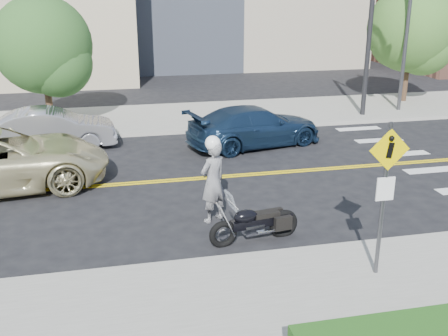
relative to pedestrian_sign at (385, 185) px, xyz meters
name	(u,v)px	position (x,y,z in m)	size (l,w,h in m)	color
ground_plane	(138,183)	(-4.20, 6.31, -1.96)	(120.00, 120.00, 0.00)	black
sidewalk_far	(127,120)	(-4.20, 13.81, -1.89)	(60.00, 5.00, 0.15)	#9E9B91
lamp_post	(409,17)	(7.80, 12.81, 2.19)	(0.16, 0.16, 8.00)	#4C4C51
traffic_light	(383,6)	(5.80, 11.39, 2.71)	(0.28, 4.50, 7.00)	black
pedestrian_sign	(385,185)	(0.00, 0.00, 0.00)	(0.78, 0.08, 3.00)	#4C4C51
motorcyclist	(213,179)	(-2.56, 3.33, -0.89)	(0.88, 0.80, 2.15)	#9F9FA4
motorcycle	(255,215)	(-1.86, 2.09, -1.33)	(2.06, 0.63, 1.25)	black
parked_car_silver	(51,129)	(-6.90, 10.33, -1.24)	(1.52, 4.36, 1.43)	#9D9EA5
parked_car_blue	(255,126)	(0.10, 9.25, -1.25)	(1.99, 4.91, 1.42)	navy
tree_far_a	(43,45)	(-7.25, 13.51, 1.30)	(3.77, 3.77, 5.15)	#382619
tree_far_b	(411,29)	(9.04, 14.55, 1.58)	(4.02, 4.02, 5.55)	#382619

